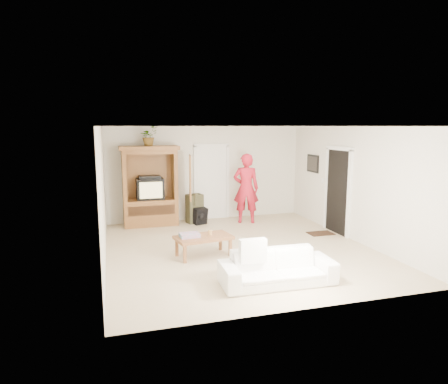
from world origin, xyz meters
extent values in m
plane|color=tan|center=(0.00, 0.00, 0.00)|extent=(6.00, 6.00, 0.00)
plane|color=white|center=(0.00, 0.00, 2.60)|extent=(6.00, 6.00, 0.00)
plane|color=silver|center=(0.00, 3.00, 1.30)|extent=(5.50, 0.00, 5.50)
plane|color=silver|center=(0.00, -3.00, 1.30)|extent=(5.50, 0.00, 5.50)
plane|color=silver|center=(-2.75, 0.00, 1.30)|extent=(0.00, 6.00, 6.00)
plane|color=silver|center=(2.75, 0.00, 1.30)|extent=(0.00, 6.00, 6.00)
cube|color=brown|center=(-1.60, 2.65, 0.35)|extent=(1.40, 0.60, 0.70)
cube|color=brown|center=(-2.25, 2.65, 1.30)|extent=(0.10, 0.60, 1.20)
cube|color=brown|center=(-0.95, 2.65, 1.30)|extent=(0.10, 0.60, 1.20)
cube|color=brown|center=(-1.60, 2.92, 1.30)|extent=(1.40, 0.06, 1.20)
cube|color=brown|center=(-1.60, 2.65, 1.95)|extent=(1.40, 0.60, 0.10)
cube|color=brown|center=(-1.60, 2.65, 2.05)|extent=(1.52, 0.68, 0.10)
cube|color=brown|center=(-0.62, 2.18, 1.30)|extent=(0.16, 0.67, 1.15)
cube|color=black|center=(-1.60, 2.68, 0.97)|extent=(0.70, 0.52, 0.55)
cube|color=tan|center=(-1.60, 2.41, 0.98)|extent=(0.58, 0.02, 0.42)
cube|color=black|center=(-1.60, 2.65, 1.29)|extent=(0.55, 0.35, 0.08)
cube|color=brown|center=(-1.60, 2.37, 0.45)|extent=(1.19, 0.03, 0.25)
cube|color=white|center=(0.15, 2.97, 1.02)|extent=(0.85, 0.05, 2.04)
cube|color=black|center=(2.73, 0.60, 1.02)|extent=(0.05, 0.90, 2.04)
cube|color=black|center=(2.73, 1.90, 1.60)|extent=(0.03, 0.60, 0.48)
cube|color=#382316|center=(2.30, 0.60, 0.01)|extent=(0.60, 0.40, 0.02)
imported|color=#4C7238|center=(-1.60, 2.63, 2.35)|extent=(0.60, 0.59, 0.51)
imported|color=red|center=(0.92, 2.21, 0.94)|extent=(0.79, 0.64, 1.89)
imported|color=white|center=(0.01, -2.01, 0.28)|extent=(1.92, 0.79, 0.55)
cube|color=brown|center=(-0.84, -0.26, 0.39)|extent=(1.21, 0.79, 0.06)
cube|color=brown|center=(-1.29, -0.57, 0.18)|extent=(0.07, 0.07, 0.36)
cube|color=brown|center=(-1.36, -0.11, 0.18)|extent=(0.07, 0.07, 0.36)
cube|color=brown|center=(-0.32, -0.41, 0.18)|extent=(0.07, 0.07, 0.36)
cube|color=brown|center=(-0.40, 0.05, 0.18)|extent=(0.07, 0.07, 0.36)
cube|color=#F95377|center=(-1.13, -0.26, 0.46)|extent=(0.40, 0.31, 0.08)
cylinder|color=tan|center=(-0.69, -0.21, 0.47)|extent=(0.08, 0.08, 0.10)
camera|label=1|loc=(-2.60, -7.85, 2.60)|focal=32.00mm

